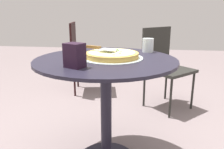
{
  "coord_description": "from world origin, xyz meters",
  "views": [
    {
      "loc": [
        0.23,
        -1.4,
        1.05
      ],
      "look_at": [
        0.04,
        0.02,
        0.64
      ],
      "focal_mm": 36.41,
      "sensor_mm": 36.0,
      "label": 1
    }
  ],
  "objects_px": {
    "patio_chair_corner": "(83,53)",
    "napkin_dispenser": "(75,55)",
    "pizza_server": "(100,48)",
    "patio_table": "(106,85)",
    "drinking_cup": "(148,45)",
    "patio_chair_far": "(164,62)",
    "pizza_on_tray": "(112,55)"
  },
  "relations": [
    {
      "from": "patio_table",
      "to": "patio_chair_far",
      "type": "relative_size",
      "value": 1.04
    },
    {
      "from": "pizza_server",
      "to": "pizza_on_tray",
      "type": "bearing_deg",
      "value": -13.11
    },
    {
      "from": "drinking_cup",
      "to": "napkin_dispenser",
      "type": "distance_m",
      "value": 0.66
    },
    {
      "from": "patio_chair_far",
      "to": "patio_table",
      "type": "bearing_deg",
      "value": -113.43
    },
    {
      "from": "pizza_on_tray",
      "to": "patio_chair_far",
      "type": "relative_size",
      "value": 0.45
    },
    {
      "from": "patio_chair_corner",
      "to": "napkin_dispenser",
      "type": "bearing_deg",
      "value": -76.37
    },
    {
      "from": "patio_table",
      "to": "drinking_cup",
      "type": "xyz_separation_m",
      "value": [
        0.27,
        0.28,
        0.23
      ]
    },
    {
      "from": "drinking_cup",
      "to": "napkin_dispenser",
      "type": "bearing_deg",
      "value": -126.9
    },
    {
      "from": "pizza_server",
      "to": "patio_chair_far",
      "type": "height_order",
      "value": "patio_chair_far"
    },
    {
      "from": "patio_table",
      "to": "patio_chair_corner",
      "type": "height_order",
      "value": "patio_chair_corner"
    },
    {
      "from": "drinking_cup",
      "to": "napkin_dispenser",
      "type": "height_order",
      "value": "napkin_dispenser"
    },
    {
      "from": "drinking_cup",
      "to": "patio_chair_far",
      "type": "bearing_deg",
      "value": 76.05
    },
    {
      "from": "patio_chair_far",
      "to": "patio_chair_corner",
      "type": "xyz_separation_m",
      "value": [
        -1.0,
        0.35,
        0.02
      ]
    },
    {
      "from": "drinking_cup",
      "to": "patio_chair_far",
      "type": "height_order",
      "value": "patio_chair_far"
    },
    {
      "from": "pizza_server",
      "to": "napkin_dispenser",
      "type": "bearing_deg",
      "value": -105.75
    },
    {
      "from": "patio_chair_far",
      "to": "pizza_server",
      "type": "bearing_deg",
      "value": -116.23
    },
    {
      "from": "pizza_on_tray",
      "to": "pizza_server",
      "type": "relative_size",
      "value": 1.86
    },
    {
      "from": "patio_table",
      "to": "pizza_server",
      "type": "relative_size",
      "value": 4.24
    },
    {
      "from": "drinking_cup",
      "to": "napkin_dispenser",
      "type": "relative_size",
      "value": 0.77
    },
    {
      "from": "pizza_server",
      "to": "patio_chair_corner",
      "type": "xyz_separation_m",
      "value": [
        -0.49,
        1.39,
        -0.29
      ]
    },
    {
      "from": "patio_chair_corner",
      "to": "drinking_cup",
      "type": "bearing_deg",
      "value": -55.17
    },
    {
      "from": "patio_table",
      "to": "napkin_dispenser",
      "type": "distance_m",
      "value": 0.37
    },
    {
      "from": "pizza_on_tray",
      "to": "drinking_cup",
      "type": "distance_m",
      "value": 0.34
    },
    {
      "from": "napkin_dispenser",
      "to": "patio_chair_far",
      "type": "height_order",
      "value": "napkin_dispenser"
    },
    {
      "from": "napkin_dispenser",
      "to": "patio_chair_far",
      "type": "relative_size",
      "value": 0.15
    },
    {
      "from": "pizza_server",
      "to": "napkin_dispenser",
      "type": "distance_m",
      "value": 0.3
    },
    {
      "from": "patio_table",
      "to": "patio_chair_corner",
      "type": "relative_size",
      "value": 1.0
    },
    {
      "from": "pizza_server",
      "to": "patio_chair_corner",
      "type": "relative_size",
      "value": 0.24
    },
    {
      "from": "drinking_cup",
      "to": "patio_chair_far",
      "type": "distance_m",
      "value": 0.88
    },
    {
      "from": "patio_table",
      "to": "pizza_on_tray",
      "type": "bearing_deg",
      "value": 30.21
    },
    {
      "from": "drinking_cup",
      "to": "patio_chair_corner",
      "type": "height_order",
      "value": "patio_chair_corner"
    },
    {
      "from": "pizza_server",
      "to": "patio_chair_far",
      "type": "xyz_separation_m",
      "value": [
        0.51,
        1.04,
        -0.31
      ]
    }
  ]
}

